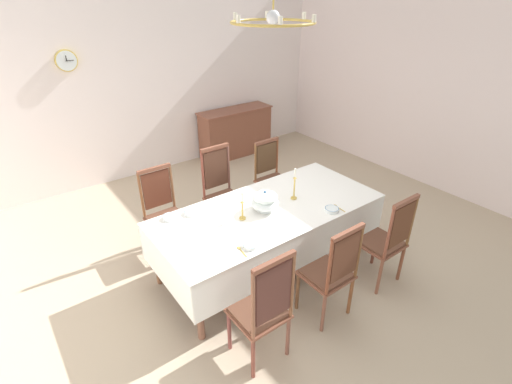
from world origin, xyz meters
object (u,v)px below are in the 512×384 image
object	(u,v)px
sideboard	(236,132)
mounted_clock	(66,61)
bowl_far_left	(191,212)
bowl_far_right	(170,217)
soup_tureen	(265,201)
chair_south_b	(332,271)
chair_north_c	(272,176)
candlestick_west	(242,209)
candlestick_east	(294,187)
spoon_secondary	(337,206)
chair_south_a	(264,308)
chandelier	(273,21)
chair_north_b	(222,190)
bowl_near_left	(250,245)
chair_south_c	(387,239)
spoon_primary	(240,249)
dining_table	(269,214)
bowl_near_right	(332,209)
chair_north_a	(164,211)

from	to	relation	value
sideboard	mounted_clock	world-z (taller)	mounted_clock
bowl_far_left	bowl_far_right	xyz separation A→B (m)	(-0.23, 0.05, 0.00)
soup_tureen	chair_south_b	bearing A→B (deg)	-87.17
chair_north_c	candlestick_west	world-z (taller)	candlestick_west
candlestick_east	spoon_secondary	size ratio (longest dim) A/B	2.16
chair_south_a	bowl_far_right	bearing A→B (deg)	95.37
soup_tureen	sideboard	world-z (taller)	soup_tureen
chair_south_b	chandelier	xyz separation A→B (m)	(0.01, 0.98, 2.10)
chandelier	chair_north_b	bearing A→B (deg)	90.87
spoon_secondary	mounted_clock	xyz separation A→B (m)	(-1.70, 3.72, 1.23)
bowl_near_left	chair_north_c	bearing A→B (deg)	45.26
chair_south_c	soup_tureen	xyz separation A→B (m)	(-0.89, 0.98, 0.32)
candlestick_west	chandelier	bearing A→B (deg)	0.00
candlestick_east	bowl_far_left	bearing A→B (deg)	159.40
chair_north_b	candlestick_west	distance (m)	1.09
chair_north_b	spoon_primary	world-z (taller)	chair_north_b
chair_south_c	bowl_far_right	xyz separation A→B (m)	(-1.79, 1.44, 0.23)
candlestick_east	spoon_primary	distance (m)	1.13
dining_table	spoon_secondary	xyz separation A→B (m)	(0.62, -0.42, 0.08)
soup_tureen	chandelier	bearing A→B (deg)	0.00
chair_north_b	bowl_far_right	size ratio (longest dim) A/B	7.70
candlestick_west	bowl_near_right	xyz separation A→B (m)	(0.87, -0.45, -0.10)
bowl_near_left	bowl_far_left	size ratio (longest dim) A/B	0.94
chair_south_c	mounted_clock	world-z (taller)	mounted_clock
sideboard	soup_tureen	bearing A→B (deg)	61.50
candlestick_west	chair_south_c	bearing A→B (deg)	-39.54
dining_table	spoon_secondary	distance (m)	0.76
dining_table	spoon_primary	distance (m)	0.80
chair_north_b	spoon_primary	size ratio (longest dim) A/B	6.56
sideboard	dining_table	bearing A→B (deg)	62.43
candlestick_east	bowl_near_right	distance (m)	0.49
candlestick_west	sideboard	world-z (taller)	candlestick_west
soup_tureen	candlestick_west	world-z (taller)	candlestick_west
chair_north_c	candlestick_west	xyz separation A→B (m)	(-1.18, -0.97, 0.35)
bowl_near_left	chandelier	distance (m)	2.00
chair_south_b	chair_north_c	bearing A→B (deg)	66.73
candlestick_east	sideboard	xyz separation A→B (m)	(1.23, 3.05, -0.48)
chair_north_a	bowl_near_left	xyz separation A→B (m)	(0.26, -1.42, 0.23)
spoon_secondary	chair_south_a	bearing A→B (deg)	-155.03
chair_north_a	chandelier	xyz separation A→B (m)	(0.84, -0.98, 2.10)
dining_table	candlestick_east	bearing A→B (deg)	-0.00
chair_south_c	bowl_near_right	distance (m)	0.65
chair_north_a	bowl_far_left	xyz separation A→B (m)	(0.09, -0.56, 0.23)
chair_south_a	chair_north_a	distance (m)	1.96
chair_north_b	candlestick_east	xyz separation A→B (m)	(0.37, -0.98, 0.35)
chair_south_c	candlestick_east	bearing A→B (deg)	115.39
chair_south_c	chair_north_c	size ratio (longest dim) A/B	1.05
chair_south_b	chair_south_c	distance (m)	0.84
chair_south_c	mounted_clock	xyz separation A→B (m)	(-1.90, 4.27, 1.44)
chair_south_a	bowl_near_right	size ratio (longest dim) A/B	7.58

